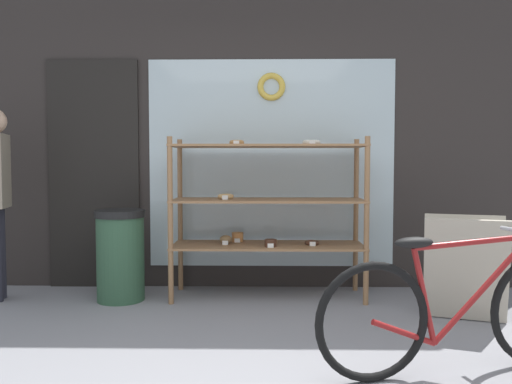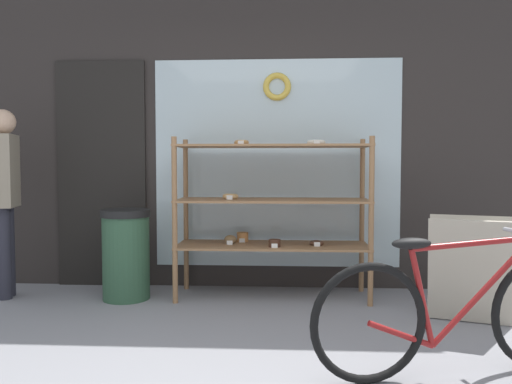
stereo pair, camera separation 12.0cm
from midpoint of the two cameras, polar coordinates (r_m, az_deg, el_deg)
name	(u,v)px [view 1 (the left image)]	position (r m, az deg, el deg)	size (l,w,h in m)	color
storefront_facade	(245,120)	(4.67, -1.98, 8.19)	(5.48, 0.13, 3.18)	#2D2826
display_case	(267,201)	(4.26, 0.49, -1.07)	(1.63, 0.52, 1.37)	#8E6642
bicycle	(459,311)	(2.97, 21.06, -12.54)	(1.63, 0.55, 0.77)	black
sandwich_board	(465,268)	(3.97, 21.96, -8.06)	(0.66, 0.53, 0.75)	#B2A893
trash_bin	(120,252)	(4.37, -16.00, -6.59)	(0.41, 0.41, 0.76)	#2D5138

